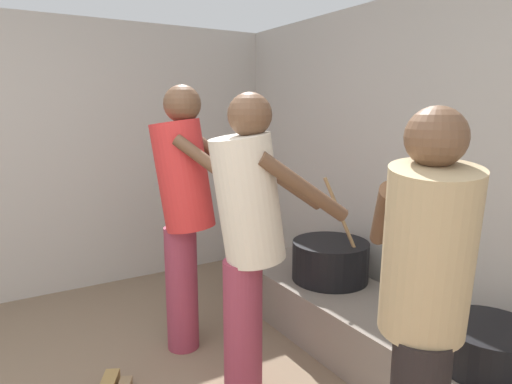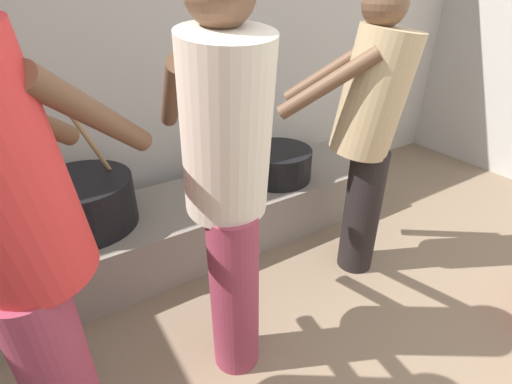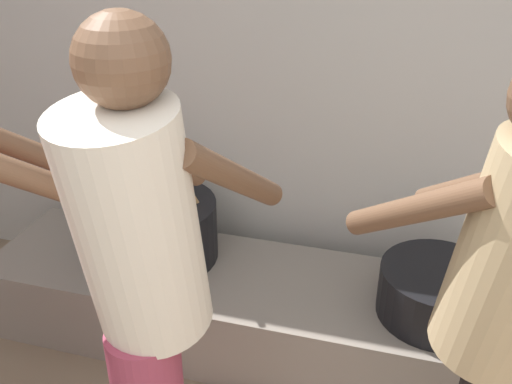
{
  "view_description": "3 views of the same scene",
  "coord_description": "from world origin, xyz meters",
  "views": [
    {
      "loc": [
        1.38,
        0.2,
        1.52
      ],
      "look_at": [
        -0.64,
        1.42,
        1.07
      ],
      "focal_mm": 31.13,
      "sensor_mm": 36.0,
      "label": 1
    },
    {
      "loc": [
        -0.99,
        0.2,
        1.51
      ],
      "look_at": [
        -0.27,
        1.35,
        0.75
      ],
      "focal_mm": 26.67,
      "sensor_mm": 36.0,
      "label": 2
    },
    {
      "loc": [
        0.16,
        0.2,
        1.79
      ],
      "look_at": [
        -0.22,
        1.53,
        1.07
      ],
      "focal_mm": 39.92,
      "sensor_mm": 36.0,
      "label": 3
    }
  ],
  "objects": [
    {
      "name": "hearth_ledge",
      "position": [
        -0.25,
        2.09,
        0.17
      ],
      "size": [
        2.65,
        0.6,
        0.35
      ],
      "primitive_type": "cube",
      "color": "slate",
      "rests_on": "ground_plane"
    },
    {
      "name": "cook_in_cream_shirt",
      "position": [
        -0.44,
        1.26,
        0.91
      ],
      "size": [
        0.46,
        0.72,
        1.59
      ],
      "color": "#8C3347",
      "rests_on": "ground_plane"
    },
    {
      "name": "block_enclosure_rear",
      "position": [
        0.0,
        2.61,
        1.11
      ],
      "size": [
        5.31,
        0.2,
        2.22
      ],
      "primitive_type": "cube",
      "color": "#ADA8A0",
      "rests_on": "ground_plane"
    },
    {
      "name": "cooking_pot_secondary",
      "position": [
        0.35,
        2.06,
        0.45
      ],
      "size": [
        0.45,
        0.45,
        0.2
      ],
      "color": "black",
      "rests_on": "hearth_ledge"
    },
    {
      "name": "cook_in_tan_shirt",
      "position": [
        0.46,
        1.44,
        0.87
      ],
      "size": [
        0.69,
        0.67,
        1.52
      ],
      "color": "black",
      "rests_on": "ground_plane"
    },
    {
      "name": "cooking_pot_main",
      "position": [
        -0.84,
        2.14,
        0.48
      ],
      "size": [
        0.52,
        0.52,
        0.72
      ],
      "color": "black",
      "rests_on": "hearth_ledge"
    }
  ]
}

